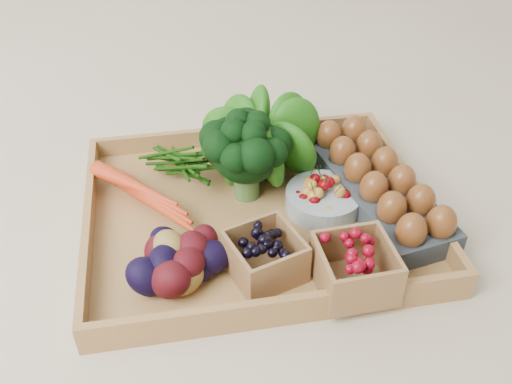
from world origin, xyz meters
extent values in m
plane|color=beige|center=(0.00, 0.00, 0.00)|extent=(4.00, 4.00, 0.00)
cube|color=#AB7E47|center=(0.00, 0.00, 0.01)|extent=(0.55, 0.45, 0.01)
sphere|color=#1C4A0B|center=(0.03, 0.12, 0.09)|extent=(0.15, 0.15, 0.15)
cylinder|color=#8C9EA5|center=(0.11, -0.01, 0.03)|extent=(0.13, 0.13, 0.03)
cube|color=#373E46|center=(0.21, 0.00, 0.03)|extent=(0.17, 0.34, 0.04)
cube|color=black|center=(-0.01, -0.13, 0.05)|extent=(0.12, 0.12, 0.07)
cube|color=maroon|center=(0.11, -0.18, 0.05)|extent=(0.11, 0.11, 0.07)
camera|label=1|loc=(-0.13, -0.71, 0.63)|focal=40.00mm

